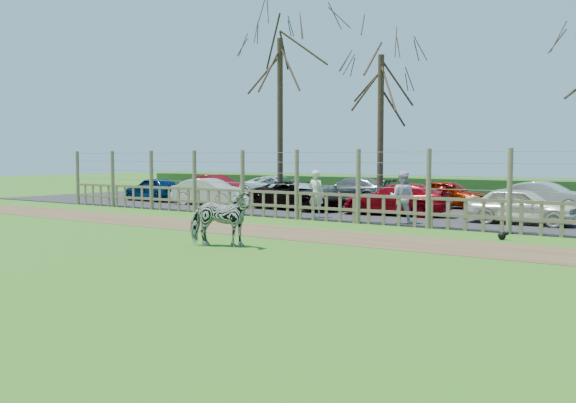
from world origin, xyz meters
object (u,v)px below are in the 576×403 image
Objects in this scene: visitor_a at (316,194)px; visitor_b at (402,197)px; car_0 at (154,189)px; car_1 at (210,192)px; car_2 at (299,195)px; car_3 at (396,199)px; car_4 at (521,206)px; car_9 at (351,190)px; tree_left at (280,81)px; car_7 at (216,185)px; car_10 at (448,194)px; tree_mid at (381,94)px; crow at (502,235)px; car_11 at (546,197)px; zebra at (220,218)px; car_8 at (279,187)px.

visitor_a is 3.43m from visitor_b.
car_0 is 0.97× the size of car_1.
car_3 is (4.44, 0.06, 0.00)m from car_2.
car_4 and car_9 have the same top height.
car_7 is (-7.12, 3.68, -4.98)m from tree_left.
visitor_a reaches higher than car_10.
visitor_a reaches higher than car_7.
tree_left is 2.24× the size of car_10.
car_10 is (4.92, -0.15, 0.00)m from car_9.
car_1 is 0.84× the size of car_2.
tree_left is at bearing 78.97° from car_4.
crow is at bearing -43.76° from tree_mid.
crow is 0.07× the size of car_3.
tree_mid is 1.65× the size of car_3.
car_7 is at bearing 32.47° from car_1.
car_4 is 10.74m from car_9.
car_1 is 14.02m from car_4.
visitor_b is at bearing 120.36° from car_4.
car_10 is at bearing 39.75° from car_4.
car_11 is at bearing 96.76° from crow.
car_7 is at bearing 167.00° from tree_mid.
car_4 is at bearing -160.03° from visitor_a.
car_9 is at bearing -50.48° from car_1.
car_9 is 1.17× the size of car_10.
car_1 and car_7 have the same top height.
visitor_a is 11.70m from car_0.
zebra is 15.35m from car_11.
tree_left is 2.16× the size of car_1.
zebra is at bearing -134.48° from crow.
car_4 is at bearing -23.34° from tree_mid.
tree_left is 2.24× the size of car_0.
car_2 is (-9.85, 4.65, 0.52)m from crow.
car_7 reaches higher than crow.
car_0 is at bearing 78.05° from car_1.
tree_left is at bearing -35.31° from visitor_b.
car_9 is (-2.75, 2.37, -4.23)m from tree_mid.
car_10 is at bearing 45.74° from tree_mid.
car_4 is at bearing 75.74° from car_3.
visitor_a is 0.49× the size of car_10.
car_10 reaches higher than crow.
car_4 is at bearing -102.43° from car_7.
car_9 is (-4.67, 14.76, -0.07)m from zebra.
car_1 is at bearing 113.37° from car_11.
visitor_a is 13.78m from car_7.
tree_left is at bearing 4.19° from zebra.
car_10 is at bearing -38.63° from car_2.
car_9 is at bearing -91.07° from car_8.
tree_left reaches higher than visitor_a.
car_0 is 18.11m from car_4.
car_3 is 1.14× the size of car_7.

